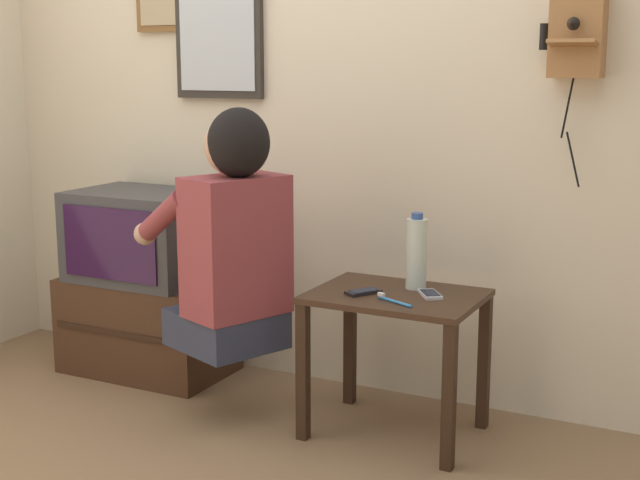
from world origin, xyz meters
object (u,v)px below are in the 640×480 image
object	(u,v)px
television	(142,235)
wall_mirror	(218,20)
person	(231,236)
cell_phone_held	(363,292)
cell_phone_spare	(430,294)
water_bottle	(417,253)
wall_phone_antique	(577,29)
toothbrush	(392,300)

from	to	relation	value
television	wall_mirror	xyz separation A→B (m)	(0.26, 0.24, 0.90)
person	cell_phone_held	xyz separation A→B (m)	(0.48, 0.11, -0.18)
cell_phone_spare	water_bottle	bearing A→B (deg)	101.24
television	cell_phone_spare	bearing A→B (deg)	-4.68
person	wall_phone_antique	distance (m)	1.40
cell_phone_spare	toothbrush	world-z (taller)	toothbrush
cell_phone_spare	toothbrush	distance (m)	0.16
cell_phone_held	toothbrush	world-z (taller)	toothbrush
toothbrush	cell_phone_spare	bearing A→B (deg)	-7.67
cell_phone_held	water_bottle	distance (m)	0.24
television	cell_phone_held	size ratio (longest dim) A/B	4.15
person	cell_phone_held	size ratio (longest dim) A/B	6.52
wall_phone_antique	television	bearing A→B (deg)	-173.57
wall_phone_antique	cell_phone_spare	size ratio (longest dim) A/B	5.44
toothbrush	water_bottle	bearing A→B (deg)	23.24
television	wall_mirror	bearing A→B (deg)	42.83
wall_mirror	water_bottle	size ratio (longest dim) A/B	2.34
television	water_bottle	bearing A→B (deg)	-1.47
wall_phone_antique	cell_phone_held	size ratio (longest dim) A/B	5.39
cell_phone_held	water_bottle	bearing A→B (deg)	79.84
person	wall_mirror	size ratio (longest dim) A/B	1.38
television	cell_phone_spare	world-z (taller)	television
wall_mirror	cell_phone_held	bearing A→B (deg)	-26.17
cell_phone_held	wall_phone_antique	bearing A→B (deg)	63.54
person	television	size ratio (longest dim) A/B	1.57
cell_phone_held	toothbrush	bearing A→B (deg)	7.49
cell_phone_held	water_bottle	world-z (taller)	water_bottle
television	person	bearing A→B (deg)	-24.64
cell_phone_held	cell_phone_spare	xyz separation A→B (m)	(0.22, 0.08, 0.00)
toothbrush	cell_phone_held	bearing A→B (deg)	89.80
cell_phone_held	wall_mirror	bearing A→B (deg)	-174.45
cell_phone_held	toothbrush	xyz separation A→B (m)	(0.14, -0.06, 0.00)
person	cell_phone_held	world-z (taller)	person
person	television	distance (m)	0.72
television	water_bottle	world-z (taller)	water_bottle
cell_phone_held	toothbrush	distance (m)	0.15
wall_mirror	toothbrush	size ratio (longest dim) A/B	4.27
wall_mirror	cell_phone_held	xyz separation A→B (m)	(0.87, -0.43, -0.97)
television	wall_mirror	size ratio (longest dim) A/B	0.88
television	wall_phone_antique	bearing A→B (deg)	6.43
water_bottle	toothbrush	bearing A→B (deg)	-90.79
water_bottle	person	bearing A→B (deg)	-156.91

